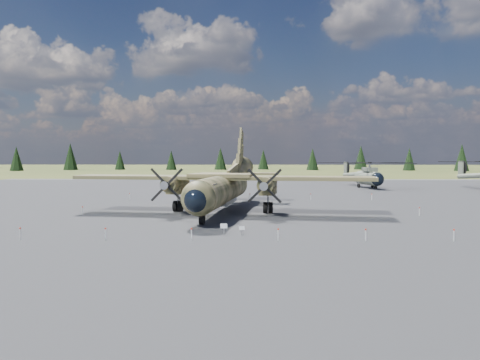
{
  "coord_description": "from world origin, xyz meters",
  "views": [
    {
      "loc": [
        0.1,
        -45.51,
        5.88
      ],
      "look_at": [
        -0.99,
        2.0,
        3.37
      ],
      "focal_mm": 35.0,
      "sensor_mm": 36.0,
      "label": 1
    }
  ],
  "objects": [
    {
      "name": "barrier_fence",
      "position": [
        -0.46,
        -0.08,
        0.51
      ],
      "size": [
        33.12,
        29.62,
        0.85
      ],
      "color": "silver",
      "rests_on": "ground"
    },
    {
      "name": "transport_plane",
      "position": [
        -2.75,
        2.93,
        2.89
      ],
      "size": [
        30.63,
        27.66,
        10.07
      ],
      "rotation": [
        0.0,
        0.0,
        -0.12
      ],
      "color": "#31361D",
      "rests_on": "ground"
    },
    {
      "name": "treeline",
      "position": [
        -5.53,
        -4.39,
        4.86
      ],
      "size": [
        319.44,
        317.81,
        10.94
      ],
      "color": "black",
      "rests_on": "ground"
    },
    {
      "name": "helicopter_near",
      "position": [
        21.13,
        38.41,
        3.33
      ],
      "size": [
        21.47,
        23.17,
        4.7
      ],
      "rotation": [
        0.0,
        0.0,
        0.18
      ],
      "color": "gray",
      "rests_on": "ground"
    },
    {
      "name": "ground",
      "position": [
        0.0,
        0.0,
        0.0
      ],
      "size": [
        500.0,
        500.0,
        0.0
      ],
      "primitive_type": "plane",
      "color": "brown",
      "rests_on": "ground"
    },
    {
      "name": "apron",
      "position": [
        0.0,
        10.0,
        0.0
      ],
      "size": [
        120.0,
        120.0,
        0.04
      ],
      "primitive_type": "cube",
      "color": "slate",
      "rests_on": "ground"
    },
    {
      "name": "info_placard_left",
      "position": [
        -1.91,
        -10.94,
        0.53
      ],
      "size": [
        0.53,
        0.27,
        0.79
      ],
      "rotation": [
        0.0,
        0.0,
        0.13
      ],
      "color": "gray",
      "rests_on": "ground"
    },
    {
      "name": "info_placard_right",
      "position": [
        -0.55,
        -11.3,
        0.44
      ],
      "size": [
        0.45,
        0.28,
        0.66
      ],
      "rotation": [
        0.0,
        0.0,
        0.25
      ],
      "color": "gray",
      "rests_on": "ground"
    }
  ]
}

